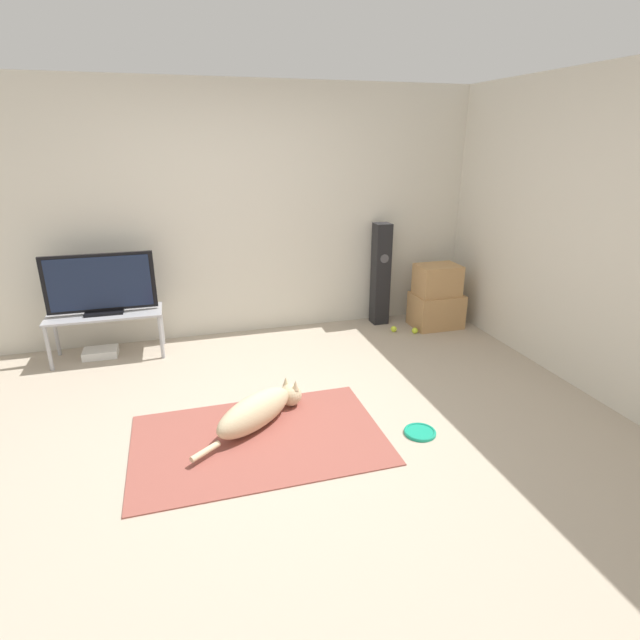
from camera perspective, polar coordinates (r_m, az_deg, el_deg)
ground_plane at (r=3.75m, az=-4.47°, el=-12.40°), size 12.00×12.00×0.00m
wall_back at (r=5.29m, az=-9.72°, el=11.83°), size 8.00×0.06×2.55m
wall_right at (r=4.53m, az=29.55°, el=8.16°), size 0.06×8.00×2.55m
area_rug at (r=3.65m, az=-6.97°, el=-13.37°), size 1.75×1.13×0.01m
dog at (r=3.74m, az=-6.96°, el=-10.15°), size 0.89×0.71×0.26m
frisbee at (r=3.76m, az=11.35°, el=-12.45°), size 0.23×0.23×0.03m
cardboard_box_lower at (r=5.76m, az=13.11°, el=1.11°), size 0.53×0.40×0.38m
cardboard_box_upper at (r=5.65m, az=13.28°, el=4.49°), size 0.46×0.34×0.33m
floor_speaker at (r=5.65m, az=6.94°, el=5.20°), size 0.18×0.18×1.14m
tv_stand at (r=5.17m, az=-23.30°, el=0.16°), size 1.04×0.42×0.45m
tv at (r=5.07m, az=-23.81°, el=3.72°), size 0.98×0.20×0.57m
tennis_ball_by_boxes at (r=5.55m, az=8.43°, el=-1.02°), size 0.07×0.07×0.07m
tennis_ball_near_speaker at (r=5.54m, az=10.79°, el=-1.19°), size 0.07×0.07×0.07m
game_console at (r=5.33m, az=-23.78°, el=-3.44°), size 0.32×0.22×0.08m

